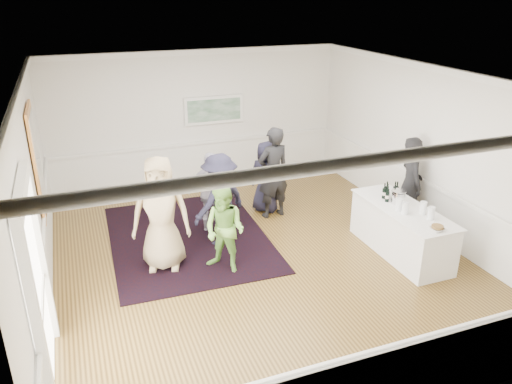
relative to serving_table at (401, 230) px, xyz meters
name	(u,v)px	position (x,y,z in m)	size (l,w,h in m)	color
floor	(257,255)	(-2.46, 0.82, -0.45)	(8.00, 8.00, 0.00)	brown
ceiling	(257,77)	(-2.46, 0.82, 2.75)	(7.00, 8.00, 0.02)	white
wall_left	(34,202)	(-5.96, 0.82, 1.15)	(0.02, 8.00, 3.20)	white
wall_right	(427,150)	(1.04, 0.82, 1.15)	(0.02, 8.00, 3.20)	white
wall_back	(198,118)	(-2.46, 4.82, 1.15)	(7.00, 0.02, 3.20)	white
wall_front	(400,302)	(-2.46, -3.18, 1.15)	(7.00, 0.02, 3.20)	white
wainscoting	(257,231)	(-2.46, 0.82, 0.05)	(7.00, 8.00, 1.00)	white
mirror	(37,161)	(-5.91, 2.12, 1.35)	(0.05, 1.25, 1.85)	#E79544
doorway	(36,277)	(-5.91, -1.08, 0.97)	(0.10, 1.78, 2.56)	white
landscape_painting	(214,110)	(-2.06, 4.76, 1.33)	(1.44, 0.06, 0.66)	white
area_rug	(188,237)	(-3.47, 1.93, -0.44)	(2.90, 3.80, 0.02)	black
serving_table	(401,230)	(0.00, 0.00, 0.00)	(0.84, 2.20, 0.89)	white
bartender	(410,184)	(0.74, 0.82, 0.50)	(0.69, 0.45, 1.89)	black
guest_tan	(161,214)	(-4.10, 1.04, 0.55)	(0.98, 0.64, 2.00)	tan
guest_green	(225,230)	(-3.14, 0.56, 0.31)	(0.74, 0.57, 1.52)	#74B046
guest_lilac	(212,193)	(-2.92, 2.08, 0.36)	(0.95, 0.39, 1.61)	#B2ADC1
guest_dark_a	(220,200)	(-2.94, 1.49, 0.44)	(1.14, 0.66, 1.77)	black
guest_dark_b	(273,173)	(-1.55, 2.28, 0.52)	(0.70, 0.46, 1.93)	black
guest_navy	(266,177)	(-1.59, 2.59, 0.33)	(0.76, 0.49, 1.55)	black
wine_bottles	(390,190)	(0.02, 0.46, 0.60)	(0.37, 0.28, 0.31)	black
juice_pitchers	(415,208)	(-0.01, -0.28, 0.56)	(0.42, 0.60, 0.24)	#6DB841
ice_bucket	(398,197)	(0.02, 0.22, 0.56)	(0.26, 0.26, 0.24)	silver
nut_bowl	(437,228)	(-0.03, -0.91, 0.48)	(0.23, 0.23, 0.08)	white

